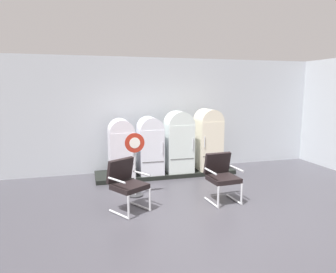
% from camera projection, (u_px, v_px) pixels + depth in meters
% --- Properties ---
extents(ground, '(12.00, 10.00, 0.05)m').
position_uv_depth(ground, '(212.00, 225.00, 5.04)').
color(ground, '#3D3C42').
extents(back_wall, '(11.76, 0.12, 3.04)m').
position_uv_depth(back_wall, '(159.00, 114.00, 8.28)').
color(back_wall, '#B7BDC5').
rests_on(back_wall, ground).
extents(side_wall_right, '(0.16, 2.20, 3.04)m').
position_uv_depth(side_wall_right, '(333.00, 115.00, 8.38)').
color(side_wall_right, silver).
rests_on(side_wall_right, ground).
extents(display_plinth, '(3.59, 0.95, 0.10)m').
position_uv_depth(display_plinth, '(165.00, 172.00, 7.91)').
color(display_plinth, black).
rests_on(display_plinth, ground).
extents(refrigerator_0, '(0.60, 0.71, 1.39)m').
position_uv_depth(refrigerator_0, '(121.00, 146.00, 7.40)').
color(refrigerator_0, white).
rests_on(refrigerator_0, display_plinth).
extents(refrigerator_1, '(0.58, 0.68, 1.43)m').
position_uv_depth(refrigerator_1, '(150.00, 144.00, 7.57)').
color(refrigerator_1, white).
rests_on(refrigerator_1, display_plinth).
extents(refrigerator_2, '(0.66, 0.61, 1.56)m').
position_uv_depth(refrigerator_2, '(179.00, 140.00, 7.72)').
color(refrigerator_2, silver).
rests_on(refrigerator_2, display_plinth).
extents(refrigerator_3, '(0.60, 0.70, 1.59)m').
position_uv_depth(refrigerator_3, '(208.00, 137.00, 7.97)').
color(refrigerator_3, beige).
rests_on(refrigerator_3, display_plinth).
extents(armchair_left, '(0.80, 0.82, 0.95)m').
position_uv_depth(armchair_left, '(127.00, 182.00, 5.51)').
color(armchair_left, silver).
rests_on(armchair_left, ground).
extents(armchair_right, '(0.65, 0.66, 0.95)m').
position_uv_depth(armchair_right, '(221.00, 174.00, 5.99)').
color(armchair_right, silver).
rests_on(armchair_right, ground).
extents(sign_stand, '(0.40, 0.32, 1.33)m').
position_uv_depth(sign_stand, '(135.00, 168.00, 6.24)').
color(sign_stand, '#2D2D30').
rests_on(sign_stand, ground).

